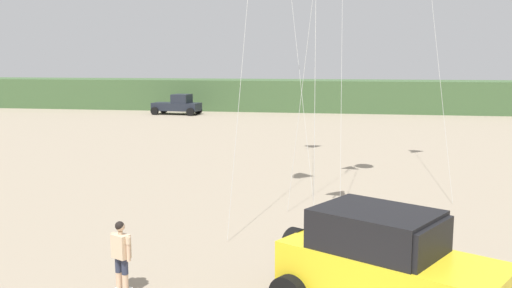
{
  "coord_description": "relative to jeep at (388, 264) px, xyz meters",
  "views": [
    {
      "loc": [
        1.38,
        -7.76,
        5.21
      ],
      "look_at": [
        -0.8,
        4.47,
        3.37
      ],
      "focal_mm": 39.61,
      "sensor_mm": 36.0,
      "label": 1
    }
  ],
  "objects": [
    {
      "name": "distant_pickup",
      "position": [
        -17.83,
        41.65,
        -0.26
      ],
      "size": [
        4.75,
        2.76,
        1.98
      ],
      "color": "#1E232D",
      "rests_on": "ground_plane"
    },
    {
      "name": "dune_ridge",
      "position": [
        0.11,
        48.5,
        0.39
      ],
      "size": [
        90.0,
        6.45,
        3.19
      ],
      "primitive_type": "cube",
      "color": "#426038",
      "rests_on": "ground_plane"
    },
    {
      "name": "person_watching",
      "position": [
        -5.82,
        0.4,
        -0.26
      ],
      "size": [
        0.57,
        0.43,
        1.67
      ],
      "color": "#DBB28E",
      "rests_on": "ground_plane"
    },
    {
      "name": "jeep",
      "position": [
        0.0,
        0.0,
        0.0
      ],
      "size": [
        4.98,
        4.19,
        2.26
      ],
      "color": "yellow",
      "rests_on": "ground_plane"
    }
  ]
}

